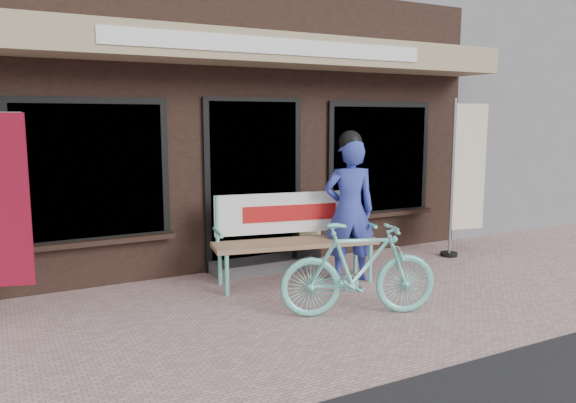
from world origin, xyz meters
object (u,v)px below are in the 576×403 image
bicycle (359,269)px  person (349,207)px  bench (293,230)px  menu_stand (307,230)px  nobori_cream (466,176)px

bicycle → person: bearing=-9.0°
bench → person: 0.73m
person → bicycle: person is taller
bench → menu_stand: size_ratio=2.10×
bicycle → menu_stand: 1.90m
person → bench: bearing=177.3°
menu_stand → person: bearing=-97.2°
menu_stand → nobori_cream: bearing=-30.9°
person → nobori_cream: (2.13, 0.26, 0.26)m
bicycle → menu_stand: size_ratio=1.64×
bench → bicycle: bench is taller
nobori_cream → person: bearing=-162.4°
person → nobori_cream: 2.16m
bicycle → bench: bearing=20.9°
bench → person: (0.63, -0.25, 0.27)m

